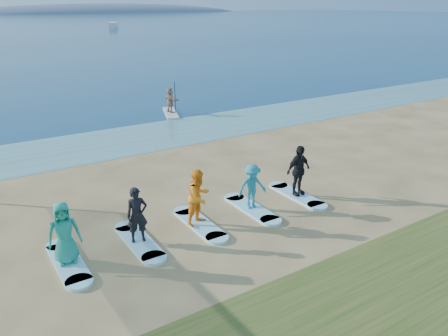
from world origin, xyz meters
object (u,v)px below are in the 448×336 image
surfboard_4 (297,195)px  student_4 (298,170)px  boat_offshore_b (113,28)px  surfboard_0 (68,263)px  student_1 (137,215)px  paddleboarder (170,100)px  student_0 (64,233)px  student_3 (252,186)px  surfboard_1 (139,242)px  surfboard_2 (200,224)px  paddleboard (171,113)px  student_2 (199,197)px  surfboard_3 (252,209)px

surfboard_4 → student_4: size_ratio=1.20×
boat_offshore_b → surfboard_0: bearing=-88.5°
student_1 → student_4: (6.09, 0.00, 0.09)m
student_4 → paddleboarder: bearing=78.6°
surfboard_4 → student_1: bearing=180.0°
student_0 → student_1: (2.03, 0.00, -0.03)m
student_1 → boat_offshore_b: bearing=83.0°
student_3 → surfboard_4: size_ratio=0.70×
student_0 → student_4: (8.12, 0.00, 0.06)m
boat_offshore_b → surfboard_1: size_ratio=2.79×
student_0 → surfboard_4: 8.17m
surfboard_2 → surfboard_4: bearing=0.0°
surfboard_0 → surfboard_4: 8.12m
paddleboard → paddleboarder: (0.00, 0.00, 0.82)m
student_2 → paddleboard: bearing=46.8°
surfboard_0 → surfboard_1: (2.03, 0.00, 0.00)m
surfboard_4 → surfboard_3: bearing=180.0°
paddleboard → student_1: 15.83m
paddleboard → surfboard_2: 14.91m
boat_offshore_b → student_3: student_3 is taller
surfboard_1 → surfboard_3: (4.06, 0.00, 0.00)m
student_1 → paddleboard: bearing=72.5°
boat_offshore_b → surfboard_3: (-33.44, -109.31, 0.04)m
student_1 → surfboard_4: student_1 is taller
surfboard_3 → surfboard_4: (2.03, 0.00, 0.00)m
student_2 → surfboard_4: size_ratio=0.81×
surfboard_0 → surfboard_3: size_ratio=1.00×
boat_offshore_b → student_1: size_ratio=3.70×
student_4 → student_3: bearing=175.6°
boat_offshore_b → surfboard_0: size_ratio=2.79×
student_3 → paddleboard: bearing=85.1°
student_0 → surfboard_1: (2.03, 0.00, -0.91)m
paddleboard → surfboard_2: paddleboard is taller
paddleboarder → student_0: bearing=137.6°
paddleboard → surfboard_3: size_ratio=1.36×
paddleboard → student_3: 14.28m
surfboard_0 → student_2: student_2 is taller
surfboard_0 → surfboard_3: same height
paddleboard → student_2: 14.94m
boat_offshore_b → student_2: (-35.47, -109.31, 0.98)m
paddleboard → student_2: size_ratio=1.68×
student_1 → surfboard_2: 2.21m
boat_offshore_b → surfboard_2: size_ratio=2.79×
boat_offshore_b → surfboard_4: boat_offshore_b is taller
paddleboarder → surfboard_2: size_ratio=0.69×
paddleboarder → student_3: 14.25m
surfboard_2 → student_4: 4.17m
paddleboard → boat_offshore_b: boat_offshore_b is taller
paddleboarder → surfboard_4: 13.89m
surfboard_2 → surfboard_4: 4.06m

